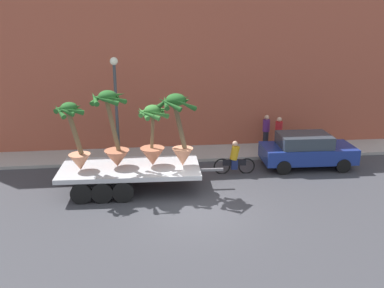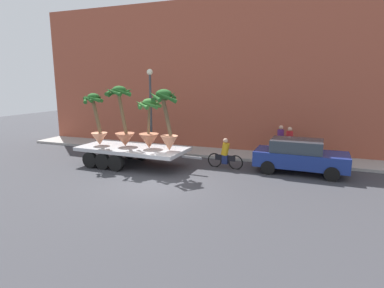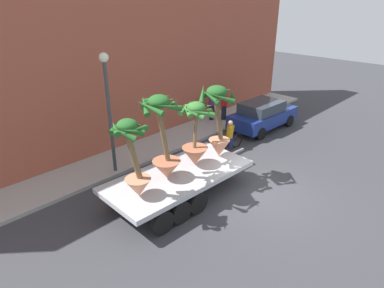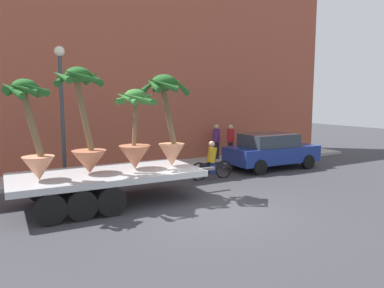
# 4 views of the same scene
# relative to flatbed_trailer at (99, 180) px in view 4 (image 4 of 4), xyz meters

# --- Properties ---
(ground_plane) EXTENTS (60.00, 60.00, 0.00)m
(ground_plane) POSITION_rel_flatbed_trailer_xyz_m (2.62, -2.12, -0.77)
(ground_plane) COLOR #38383D
(sidewalk) EXTENTS (24.00, 2.20, 0.15)m
(sidewalk) POSITION_rel_flatbed_trailer_xyz_m (2.62, 3.98, -0.69)
(sidewalk) COLOR #A39E99
(sidewalk) RESTS_ON ground
(building_facade) EXTENTS (24.00, 1.20, 9.11)m
(building_facade) POSITION_rel_flatbed_trailer_xyz_m (2.62, 5.68, 3.79)
(building_facade) COLOR #9E4C38
(building_facade) RESTS_ON ground
(flatbed_trailer) EXTENTS (6.55, 2.71, 0.98)m
(flatbed_trailer) POSITION_rel_flatbed_trailer_xyz_m (0.00, 0.00, 0.00)
(flatbed_trailer) COLOR #B7BABF
(flatbed_trailer) RESTS_ON ground
(potted_palm_rear) EXTENTS (1.33, 1.38, 2.46)m
(potted_palm_rear) POSITION_rel_flatbed_trailer_xyz_m (1.16, 0.05, 1.29)
(potted_palm_rear) COLOR #B26647
(potted_palm_rear) RESTS_ON flatbed_trailer
(potted_palm_middle) EXTENTS (1.45, 1.49, 3.06)m
(potted_palm_middle) POSITION_rel_flatbed_trailer_xyz_m (-0.36, 0.08, 1.60)
(potted_palm_middle) COLOR #B26647
(potted_palm_middle) RESTS_ON flatbed_trailer
(potted_palm_front) EXTENTS (1.59, 1.64, 2.92)m
(potted_palm_front) POSITION_rel_flatbed_trailer_xyz_m (2.21, -0.14, 1.72)
(potted_palm_front) COLOR tan
(potted_palm_front) RESTS_ON flatbed_trailer
(potted_palm_extra) EXTENTS (1.28, 1.17, 2.68)m
(potted_palm_extra) POSITION_rel_flatbed_trailer_xyz_m (-1.77, -0.17, 1.47)
(potted_palm_extra) COLOR tan
(potted_palm_extra) RESTS_ON flatbed_trailer
(cyclist) EXTENTS (1.84, 0.37, 1.54)m
(cyclist) POSITION_rel_flatbed_trailer_xyz_m (4.76, 1.22, -0.10)
(cyclist) COLOR black
(cyclist) RESTS_ON ground
(parked_car) EXTENTS (4.24, 2.01, 1.58)m
(parked_car) POSITION_rel_flatbed_trailer_xyz_m (8.23, 1.67, 0.06)
(parked_car) COLOR navy
(parked_car) RESTS_ON ground
(pedestrian_near_gate) EXTENTS (0.36, 0.36, 1.71)m
(pedestrian_near_gate) POSITION_rel_flatbed_trailer_xyz_m (7.11, 4.39, 0.28)
(pedestrian_near_gate) COLOR black
(pedestrian_near_gate) RESTS_ON sidewalk
(pedestrian_far_left) EXTENTS (0.36, 0.36, 1.71)m
(pedestrian_far_left) POSITION_rel_flatbed_trailer_xyz_m (7.61, 3.89, 0.28)
(pedestrian_far_left) COLOR black
(pedestrian_far_left) RESTS_ON sidewalk
(street_lamp) EXTENTS (0.36, 0.36, 4.83)m
(street_lamp) POSITION_rel_flatbed_trailer_xyz_m (-0.39, 3.18, 2.46)
(street_lamp) COLOR #383D42
(street_lamp) RESTS_ON sidewalk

